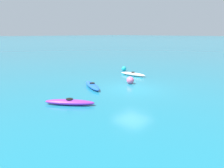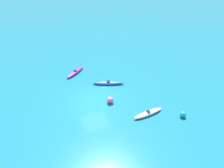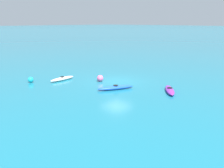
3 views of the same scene
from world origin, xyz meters
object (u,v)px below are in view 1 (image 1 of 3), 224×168
kayak_purple (70,102)px  buoy_cyan (124,69)px  kayak_white (133,74)px  buoy_pink (130,80)px  kayak_blue (92,85)px

kayak_purple → buoy_cyan: buoy_cyan is taller
kayak_purple → buoy_cyan: 12.40m
kayak_white → buoy_pink: (2.84, 2.21, 0.13)m
kayak_white → buoy_pink: bearing=37.9°
kayak_white → kayak_blue: 5.99m
kayak_white → buoy_pink: 3.61m
buoy_pink → kayak_purple: bearing=11.3°
kayak_purple → kayak_blue: same height
kayak_white → buoy_cyan: size_ratio=5.49×
kayak_white → buoy_cyan: 2.84m
buoy_cyan → kayak_blue: bearing=26.4°
buoy_cyan → buoy_pink: buoy_pink is taller
kayak_purple → buoy_pink: size_ratio=4.44×
kayak_white → buoy_cyan: buoy_cyan is taller
kayak_purple → kayak_blue: bearing=-146.0°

